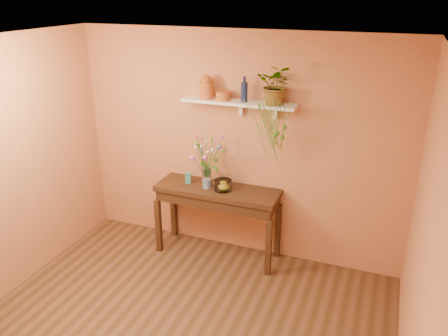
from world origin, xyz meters
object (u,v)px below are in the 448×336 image
Objects in this scene: bouquet at (207,154)px; blue_bottle at (244,91)px; glass_vase at (207,180)px; sideboard at (217,198)px; glass_bowl at (223,185)px; spider_plant at (276,85)px; terracotta_jug at (206,87)px.

blue_bottle is at bearing 22.21° from bouquet.
glass_vase is at bearing -158.13° from blue_bottle.
glass_vase is (-0.12, -0.03, 0.23)m from sideboard.
glass_vase is 0.32m from bouquet.
bouquet is (-0.38, -0.16, -0.73)m from blue_bottle.
sideboard is 7.14× the size of glass_bowl.
sideboard is 6.33× the size of glass_vase.
sideboard is at bearing -170.02° from spider_plant.
blue_bottle reaches higher than bouquet.
blue_bottle is 0.53× the size of bouquet.
blue_bottle reaches higher than sideboard.
spider_plant is 1.84× the size of glass_vase.
glass_vase is at bearing -170.07° from bouquet.
terracotta_jug reaches higher than bouquet.
spider_plant is 1.33m from glass_bowl.
spider_plant is 1.39m from glass_vase.
terracotta_jug is 0.44m from blue_bottle.
bouquet is (0.06, -0.14, -0.74)m from terracotta_jug.
terracotta_jug is at bearing 109.35° from glass_vase.
spider_plant reaches higher than bouquet.
spider_plant is 0.84× the size of bouquet.
blue_bottle is 1.13m from glass_vase.
bouquet is (-0.74, -0.14, -0.83)m from spider_plant.
terracotta_jug is at bearing 151.03° from glass_bowl.
sideboard is 0.21m from glass_bowl.
sideboard is 5.38× the size of blue_bottle.
sideboard is 5.64× the size of terracotta_jug.
glass_vase is (0.05, -0.15, -1.07)m from terracotta_jug.
terracotta_jug is 1.12× the size of glass_vase.
bouquet is 0.41m from glass_bowl.
glass_vase is at bearing -169.40° from spider_plant.
bouquet is 2.48× the size of glass_bowl.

